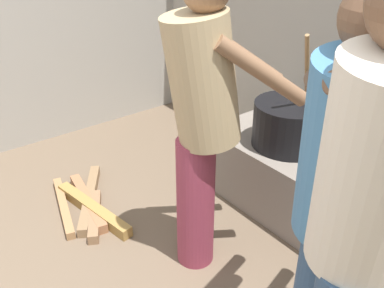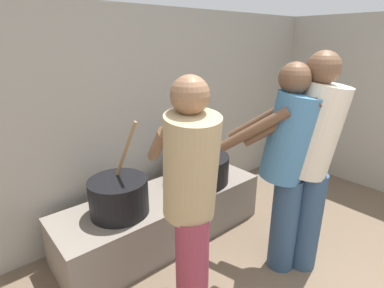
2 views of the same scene
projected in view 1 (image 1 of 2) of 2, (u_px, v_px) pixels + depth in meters
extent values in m
cube|color=slate|center=(340.00, 203.00, 2.46)|extent=(1.85, 0.60, 0.43)
cylinder|color=black|center=(289.00, 124.00, 2.57)|extent=(0.45, 0.45, 0.28)
cylinder|color=#937047|center=(307.00, 75.00, 2.35)|extent=(0.12, 0.24, 0.51)
cylinder|color=beige|center=(377.00, 174.00, 1.08)|extent=(0.46, 0.49, 0.68)
cylinder|color=brown|center=(332.00, 107.00, 1.29)|extent=(0.32, 0.44, 0.37)
cylinder|color=#8C3347|center=(196.00, 203.00, 2.20)|extent=(0.20, 0.20, 0.74)
cylinder|color=tan|center=(203.00, 81.00, 1.89)|extent=(0.43, 0.47, 0.64)
cylinder|color=brown|center=(263.00, 73.00, 1.79)|extent=(0.25, 0.45, 0.35)
cylinder|color=brown|center=(241.00, 55.00, 2.02)|extent=(0.25, 0.45, 0.35)
cylinder|color=teal|center=(351.00, 155.00, 1.26)|extent=(0.45, 0.48, 0.65)
sphere|color=brown|center=(379.00, 18.00, 1.08)|extent=(0.21, 0.21, 0.21)
cylinder|color=brown|center=(319.00, 100.00, 1.46)|extent=(0.29, 0.44, 0.35)
cube|color=olive|center=(93.00, 209.00, 2.70)|extent=(0.71, 0.18, 0.07)
cube|color=#9B6644|center=(88.00, 202.00, 2.78)|extent=(0.65, 0.16, 0.06)
cube|color=#9C7248|center=(64.00, 206.00, 2.75)|extent=(0.63, 0.21, 0.05)
cube|color=olive|center=(90.00, 198.00, 2.82)|extent=(0.65, 0.44, 0.06)
cube|color=#886647|center=(95.00, 216.00, 2.65)|extent=(0.45, 0.28, 0.06)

